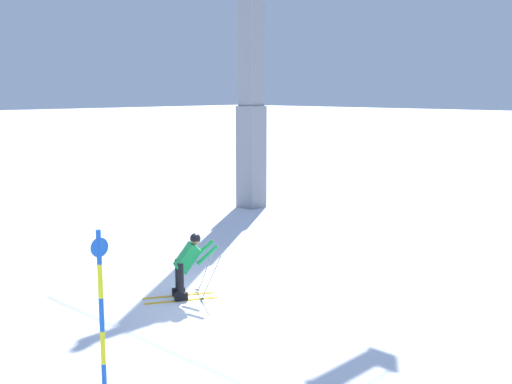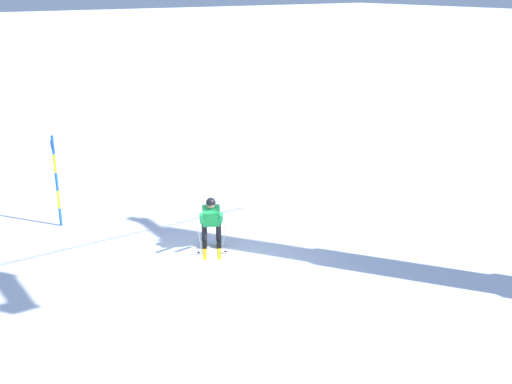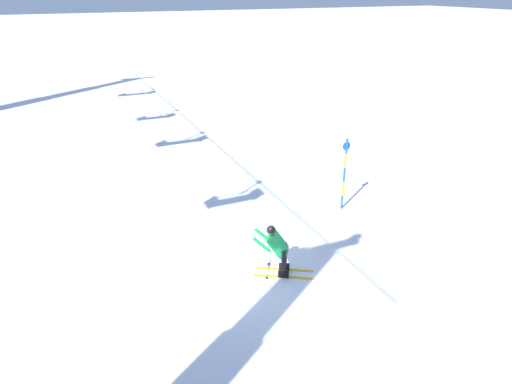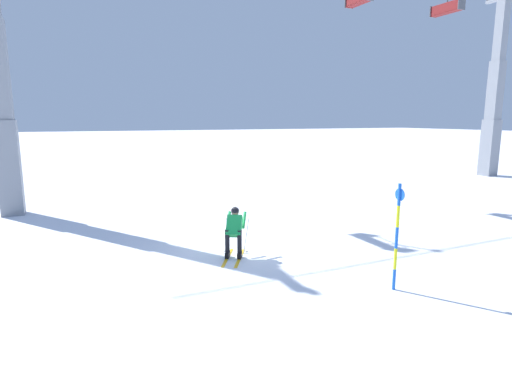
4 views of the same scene
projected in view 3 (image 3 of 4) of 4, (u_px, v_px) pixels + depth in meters
ground_plane at (238, 267)px, 12.13m from camera, size 260.00×260.00×0.00m
skier_carving_main at (277, 247)px, 11.56m from camera, size 1.31×1.68×1.55m
trail_marker_pole at (344, 172)px, 14.78m from camera, size 0.07×0.28×2.48m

